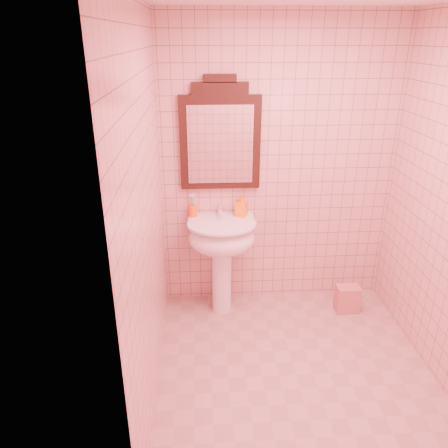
{
  "coord_description": "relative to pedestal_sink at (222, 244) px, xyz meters",
  "views": [
    {
      "loc": [
        -0.68,
        -2.47,
        2.3
      ],
      "look_at": [
        -0.5,
        0.55,
        0.99
      ],
      "focal_mm": 35.0,
      "sensor_mm": 36.0,
      "label": 1
    }
  ],
  "objects": [
    {
      "name": "toothbrush_cup",
      "position": [
        -0.24,
        0.15,
        0.25
      ],
      "size": [
        0.08,
        0.08,
        0.18
      ],
      "rotation": [
        0.0,
        0.0,
        -0.28
      ],
      "color": "#F95714",
      "rests_on": "pedestal_sink"
    },
    {
      "name": "towel",
      "position": [
        1.12,
        -0.09,
        -0.54
      ],
      "size": [
        0.2,
        0.14,
        0.25
      ],
      "primitive_type": "cube",
      "rotation": [
        0.0,
        0.0,
        -0.01
      ],
      "color": "tan",
      "rests_on": "floor"
    },
    {
      "name": "faucet",
      "position": [
        0.0,
        0.14,
        0.26
      ],
      "size": [
        0.04,
        0.16,
        0.11
      ],
      "color": "white",
      "rests_on": "pedestal_sink"
    },
    {
      "name": "mirror",
      "position": [
        0.0,
        0.2,
        0.87
      ],
      "size": [
        0.66,
        0.06,
        0.92
      ],
      "color": "black",
      "rests_on": "back_wall"
    },
    {
      "name": "soap_dispenser",
      "position": [
        0.18,
        0.14,
        0.3
      ],
      "size": [
        0.12,
        0.12,
        0.2
      ],
      "primitive_type": "imported",
      "rotation": [
        0.0,
        0.0,
        -0.42
      ],
      "color": "orange",
      "rests_on": "pedestal_sink"
    },
    {
      "name": "pedestal_sink",
      "position": [
        0.0,
        0.0,
        0.0
      ],
      "size": [
        0.58,
        0.58,
        0.86
      ],
      "color": "white",
      "rests_on": "floor"
    },
    {
      "name": "back_wall",
      "position": [
        0.5,
        0.23,
        0.59
      ],
      "size": [
        2.0,
        0.02,
        2.5
      ],
      "primitive_type": "cube",
      "color": "#DFA89C",
      "rests_on": "floor"
    },
    {
      "name": "floor",
      "position": [
        0.5,
        -0.87,
        -0.66
      ],
      "size": [
        2.2,
        2.2,
        0.0
      ],
      "primitive_type": "plane",
      "color": "tan",
      "rests_on": "ground"
    }
  ]
}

